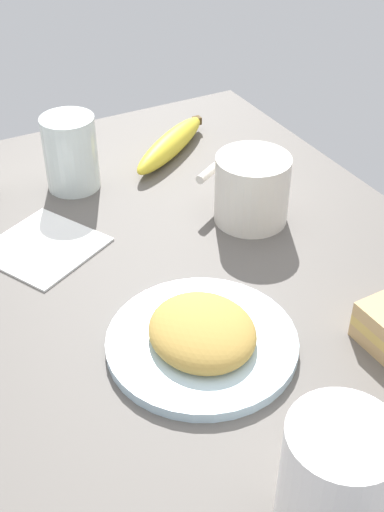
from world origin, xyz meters
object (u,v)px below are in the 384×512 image
(coffee_mug_black, at_px, (337,474))
(paper_napkin, at_px, (43,247))
(glass_of_milk, at_px, (71,156))
(coffee_mug_milky, at_px, (252,188))
(plate_of_food, at_px, (202,337))
(banana, at_px, (171,144))

(coffee_mug_black, relative_size, paper_napkin, 0.88)
(glass_of_milk, bearing_deg, coffee_mug_milky, 42.94)
(glass_of_milk, xyz_separation_m, paper_napkin, (0.12, -0.09, -0.05))
(coffee_mug_black, bearing_deg, coffee_mug_milky, 156.37)
(plate_of_food, height_order, coffee_mug_black, coffee_mug_black)
(plate_of_food, height_order, paper_napkin, plate_of_food)
(plate_of_food, bearing_deg, coffee_mug_milky, 136.44)
(coffee_mug_black, distance_m, paper_napkin, 0.47)
(glass_of_milk, relative_size, paper_napkin, 0.84)
(plate_of_food, bearing_deg, banana, 157.80)
(coffee_mug_milky, distance_m, glass_of_milk, 0.26)
(plate_of_food, xyz_separation_m, coffee_mug_black, (0.21, -0.00, 0.04))
(plate_of_food, bearing_deg, paper_napkin, -159.66)
(coffee_mug_milky, bearing_deg, glass_of_milk, -137.06)
(plate_of_food, relative_size, coffee_mug_milky, 1.64)
(plate_of_food, xyz_separation_m, coffee_mug_milky, (-0.18, 0.17, 0.03))
(coffee_mug_milky, distance_m, banana, 0.21)
(plate_of_food, xyz_separation_m, paper_napkin, (-0.24, -0.09, -0.01))
(plate_of_food, distance_m, paper_napkin, 0.26)
(coffee_mug_milky, bearing_deg, coffee_mug_black, -23.63)
(coffee_mug_black, relative_size, glass_of_milk, 1.04)
(plate_of_food, distance_m, coffee_mug_black, 0.22)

